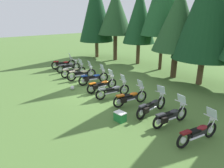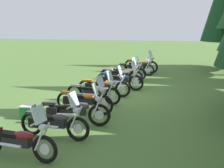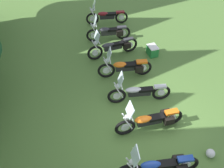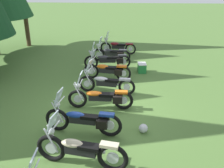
# 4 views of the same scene
# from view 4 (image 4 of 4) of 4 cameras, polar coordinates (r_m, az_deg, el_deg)

# --- Properties ---
(ground_plane) EXTENTS (80.00, 80.00, 0.00)m
(ground_plane) POSITION_cam_4_polar(r_m,az_deg,el_deg) (9.05, -3.40, -5.71)
(ground_plane) COLOR #4C7033
(motorcycle_3) EXTENTS (0.68, 2.35, 1.40)m
(motorcycle_3) POSITION_cam_4_polar(r_m,az_deg,el_deg) (6.38, -7.29, -14.47)
(motorcycle_3) COLOR black
(motorcycle_3) RESTS_ON ground_plane
(motorcycle_4) EXTENTS (0.75, 2.35, 1.38)m
(motorcycle_4) POSITION_cam_4_polar(r_m,az_deg,el_deg) (7.56, -6.41, -7.98)
(motorcycle_4) COLOR black
(motorcycle_4) RESTS_ON ground_plane
(motorcycle_5) EXTENTS (0.61, 2.33, 1.35)m
(motorcycle_5) POSITION_cam_4_polar(r_m,az_deg,el_deg) (8.90, -2.45, -2.93)
(motorcycle_5) COLOR black
(motorcycle_5) RESTS_ON ground_plane
(motorcycle_6) EXTENTS (0.65, 2.31, 1.35)m
(motorcycle_6) POSITION_cam_4_polar(r_m,az_deg,el_deg) (10.07, -1.47, 0.33)
(motorcycle_6) COLOR black
(motorcycle_6) RESTS_ON ground_plane
(motorcycle_7) EXTENTS (0.80, 2.20, 1.36)m
(motorcycle_7) POSITION_cam_4_polar(r_m,az_deg,el_deg) (11.43, -0.99, 3.24)
(motorcycle_7) COLOR black
(motorcycle_7) RESTS_ON ground_plane
(motorcycle_8) EXTENTS (0.71, 2.37, 1.37)m
(motorcycle_8) POSITION_cam_4_polar(r_m,az_deg,el_deg) (12.85, -0.91, 5.46)
(motorcycle_8) COLOR black
(motorcycle_8) RESTS_ON ground_plane
(motorcycle_9) EXTENTS (0.72, 2.13, 1.35)m
(motorcycle_9) POSITION_cam_4_polar(r_m,az_deg,el_deg) (14.02, -0.06, 6.97)
(motorcycle_9) COLOR black
(motorcycle_9) RESTS_ON ground_plane
(motorcycle_10) EXTENTS (0.65, 2.20, 1.34)m
(motorcycle_10) POSITION_cam_4_polar(r_m,az_deg,el_deg) (15.50, 1.24, 8.53)
(motorcycle_10) COLOR black
(motorcycle_10) RESTS_ON ground_plane
(picnic_cooler) EXTENTS (0.56, 0.43, 0.46)m
(picnic_cooler) POSITION_cam_4_polar(r_m,az_deg,el_deg) (12.52, 6.77, 3.68)
(picnic_cooler) COLOR #1E7233
(picnic_cooler) RESTS_ON ground_plane
(dropped_helmet) EXTENTS (0.28, 0.28, 0.28)m
(dropped_helmet) POSITION_cam_4_polar(r_m,az_deg,el_deg) (7.78, 7.10, -9.91)
(dropped_helmet) COLOR silver
(dropped_helmet) RESTS_ON ground_plane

